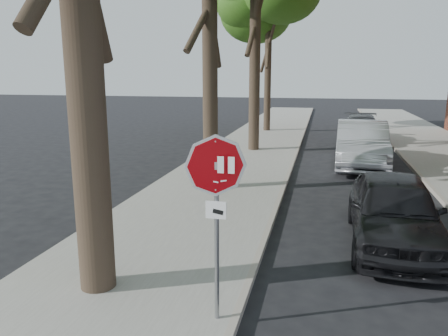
% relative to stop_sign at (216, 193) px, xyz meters
% --- Properties ---
extents(ground, '(120.00, 120.00, 0.00)m').
position_rel_stop_sign_xyz_m(ground, '(0.70, 0.03, -1.95)').
color(ground, black).
rests_on(ground, ground).
extents(sidewalk_left, '(4.00, 55.00, 0.12)m').
position_rel_stop_sign_xyz_m(sidewalk_left, '(-1.80, 12.03, -1.89)').
color(sidewalk_left, gray).
rests_on(sidewalk_left, ground).
extents(curb_left, '(0.12, 55.00, 0.13)m').
position_rel_stop_sign_xyz_m(curb_left, '(0.25, 12.03, -1.88)').
color(curb_left, '#9E9384').
rests_on(curb_left, ground).
extents(curb_right, '(0.12, 55.00, 0.13)m').
position_rel_stop_sign_xyz_m(curb_right, '(4.65, 12.03, -1.88)').
color(curb_right, '#9E9384').
rests_on(curb_right, ground).
extents(stop_sign, '(0.76, 0.34, 2.61)m').
position_rel_stop_sign_xyz_m(stop_sign, '(0.00, 0.00, 0.00)').
color(stop_sign, gray).
rests_on(stop_sign, sidewalk_left).
extents(tree_far, '(5.29, 4.91, 9.33)m').
position_rel_stop_sign_xyz_m(tree_far, '(-2.02, 21.14, 5.26)').
color(tree_far, black).
rests_on(tree_far, sidewalk_left).
extents(car_a, '(1.85, 4.37, 1.47)m').
position_rel_stop_sign_xyz_m(car_a, '(2.84, 3.75, -1.21)').
color(car_a, black).
rests_on(car_a, ground).
extents(car_b, '(2.03, 5.30, 1.72)m').
position_rel_stop_sign_xyz_m(car_b, '(2.80, 11.79, -1.09)').
color(car_b, '#AFAFB7').
rests_on(car_b, ground).
extents(car_c, '(2.23, 5.01, 1.43)m').
position_rel_stop_sign_xyz_m(car_c, '(3.22, 17.57, -1.24)').
color(car_c, '#46474B').
rests_on(car_c, ground).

